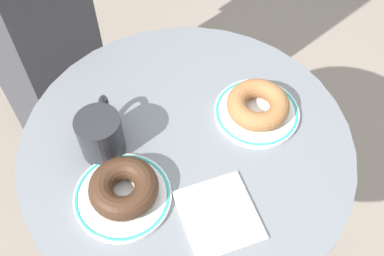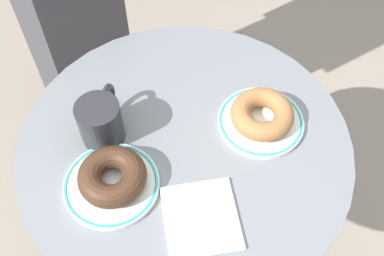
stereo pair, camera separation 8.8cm
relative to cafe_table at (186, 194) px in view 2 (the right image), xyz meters
name	(u,v)px [view 2 (the right image)]	position (x,y,z in m)	size (l,w,h in m)	color
cafe_table	(186,194)	(0.00, 0.00, 0.00)	(0.65, 0.65, 0.76)	slate
plate_left	(111,185)	(-0.16, -0.05, 0.23)	(0.18, 0.18, 0.01)	white
plate_right	(261,122)	(0.16, -0.01, 0.23)	(0.17, 0.17, 0.01)	white
donut_chocolate	(112,176)	(-0.15, -0.05, 0.26)	(0.12, 0.12, 0.04)	#422819
donut_cinnamon	(262,114)	(0.16, -0.01, 0.25)	(0.12, 0.12, 0.04)	#A36B3D
paper_napkin	(201,218)	(-0.03, -0.16, 0.23)	(0.13, 0.14, 0.01)	white
coffee_mug	(101,121)	(-0.14, 0.07, 0.27)	(0.09, 0.12, 0.09)	#28282D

